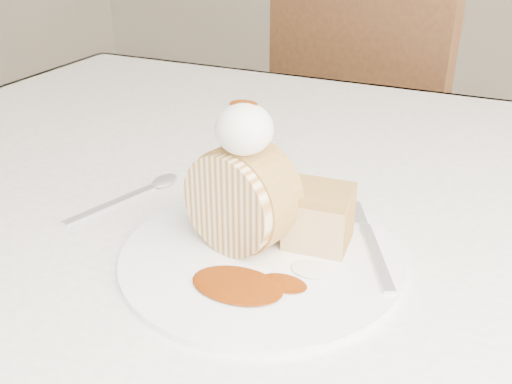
% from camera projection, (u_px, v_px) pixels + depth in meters
% --- Properties ---
extents(table, '(1.40, 0.90, 0.75)m').
position_uv_depth(table, '(353.00, 267.00, 0.67)').
color(table, white).
rests_on(table, ground).
extents(chair_far, '(0.53, 0.53, 0.91)m').
position_uv_depth(chair_far, '(370.00, 141.00, 1.40)').
color(chair_far, brown).
rests_on(chair_far, ground).
extents(plate, '(0.27, 0.27, 0.01)m').
position_uv_depth(plate, '(262.00, 256.00, 0.52)').
color(plate, white).
rests_on(plate, table).
extents(roulade_slice, '(0.11, 0.08, 0.09)m').
position_uv_depth(roulade_slice, '(242.00, 198.00, 0.51)').
color(roulade_slice, beige).
rests_on(roulade_slice, plate).
extents(cake_chunk, '(0.06, 0.06, 0.05)m').
position_uv_depth(cake_chunk, '(319.00, 220.00, 0.52)').
color(cake_chunk, '#A2783D').
rests_on(cake_chunk, plate).
extents(whipped_cream, '(0.05, 0.05, 0.04)m').
position_uv_depth(whipped_cream, '(244.00, 129.00, 0.47)').
color(whipped_cream, white).
rests_on(whipped_cream, roulade_slice).
extents(caramel_drizzle, '(0.02, 0.02, 0.01)m').
position_uv_depth(caramel_drizzle, '(243.00, 98.00, 0.46)').
color(caramel_drizzle, '#652404').
rests_on(caramel_drizzle, whipped_cream).
extents(caramel_pool, '(0.08, 0.06, 0.00)m').
position_uv_depth(caramel_pool, '(237.00, 285.00, 0.47)').
color(caramel_pool, '#652404').
rests_on(caramel_pool, plate).
extents(fork, '(0.08, 0.15, 0.00)m').
position_uv_depth(fork, '(376.00, 256.00, 0.51)').
color(fork, silver).
rests_on(fork, plate).
extents(spoon, '(0.06, 0.14, 0.00)m').
position_uv_depth(spoon, '(111.00, 204.00, 0.61)').
color(spoon, silver).
rests_on(spoon, table).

